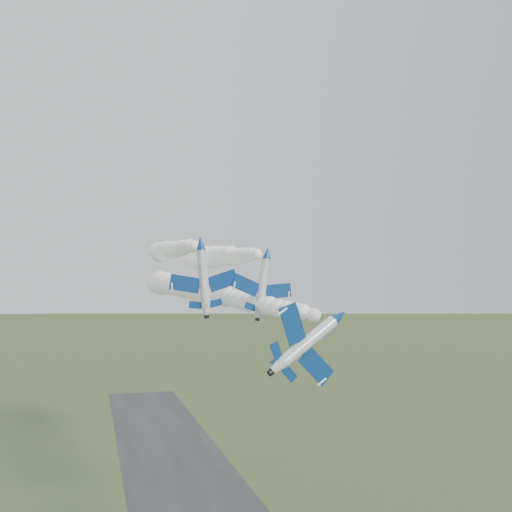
# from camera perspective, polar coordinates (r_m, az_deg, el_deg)

# --- Properties ---
(jet_lead) EXTENTS (6.16, 12.75, 8.93)m
(jet_lead) POSITION_cam_1_polar(r_m,az_deg,el_deg) (70.00, 8.41, -5.95)
(jet_lead) COLOR silver
(smoke_trail_jet_lead) EXTENTS (20.19, 74.00, 5.11)m
(smoke_trail_jet_lead) POSITION_cam_1_polar(r_m,az_deg,el_deg) (105.51, -4.40, -3.74)
(smoke_trail_jet_lead) COLOR silver
(jet_pair_left) EXTENTS (10.09, 12.18, 3.05)m
(jet_pair_left) POSITION_cam_1_polar(r_m,az_deg,el_deg) (84.54, -5.55, 1.32)
(jet_pair_left) COLOR silver
(smoke_trail_jet_pair_left) EXTENTS (6.15, 70.58, 4.67)m
(smoke_trail_jet_pair_left) POSITION_cam_1_polar(r_m,az_deg,el_deg) (122.53, -8.49, 0.61)
(smoke_trail_jet_pair_left) COLOR silver
(jet_pair_right) EXTENTS (9.49, 11.48, 3.07)m
(jet_pair_right) POSITION_cam_1_polar(r_m,az_deg,el_deg) (87.01, 1.16, 0.34)
(jet_pair_right) COLOR silver
(smoke_trail_jet_pair_right) EXTENTS (9.05, 55.02, 5.34)m
(smoke_trail_jet_pair_right) POSITION_cam_1_polar(r_m,az_deg,el_deg) (115.57, -3.79, -0.03)
(smoke_trail_jet_pair_right) COLOR silver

